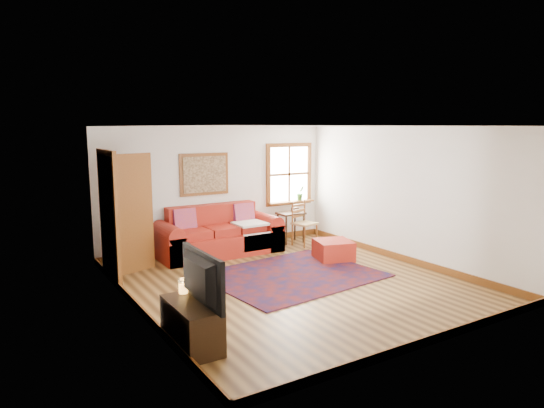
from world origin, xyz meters
TOP-DOWN VIEW (x-y plane):
  - ground at (0.00, 0.00)m, footprint 5.50×5.50m
  - room_envelope at (0.00, 0.02)m, footprint 5.04×5.54m
  - window at (1.78, 2.70)m, footprint 1.18×0.20m
  - doorway at (-2.21, 1.78)m, footprint 0.89×1.08m
  - framed_artwork at (-0.30, 2.71)m, footprint 1.05×0.07m
  - persian_rug at (0.20, 0.30)m, footprint 2.96×2.47m
  - red_leather_sofa at (-0.22, 2.28)m, footprint 2.43×1.00m
  - red_ottoman at (1.44, 0.72)m, footprint 0.80×0.80m
  - side_table at (1.53, 2.31)m, footprint 0.55×0.41m
  - ladder_back_chair at (1.62, 2.00)m, footprint 0.51×0.50m
  - media_cabinet at (-2.27, -1.33)m, footprint 0.42×0.94m
  - television at (-2.25, -1.38)m, footprint 0.14×1.05m
  - candle_hurricane at (-2.22, -0.97)m, footprint 0.12×0.12m

SIDE VIEW (x-z plane):
  - ground at x=0.00m, z-range 0.00..0.00m
  - persian_rug at x=0.20m, z-range 0.00..0.02m
  - red_ottoman at x=1.44m, z-range 0.00..0.37m
  - media_cabinet at x=-2.27m, z-range 0.00..0.52m
  - red_leather_sofa at x=-0.22m, z-range -0.16..0.79m
  - ladder_back_chair at x=1.62m, z-range 0.04..0.97m
  - side_table at x=1.53m, z-range 0.21..0.87m
  - candle_hurricane at x=-2.22m, z-range 0.51..0.69m
  - television at x=-2.25m, z-range 0.52..1.12m
  - doorway at x=-2.21m, z-range 0.00..2.14m
  - window at x=1.78m, z-range 0.62..2.00m
  - framed_artwork at x=-0.30m, z-range 1.13..1.98m
  - room_envelope at x=0.00m, z-range 0.39..2.91m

